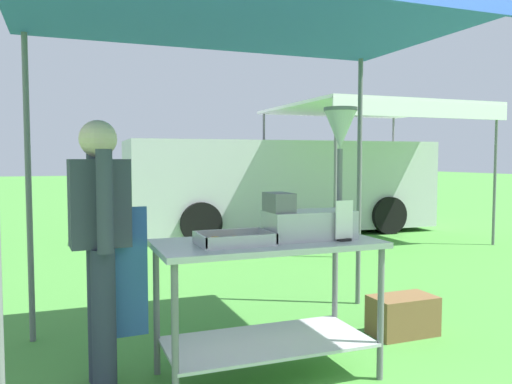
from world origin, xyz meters
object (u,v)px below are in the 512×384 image
donut_tray (234,241)px  donut_fryer (315,197)px  vendor (101,239)px  van_silver (279,185)px  stall_canopy (262,17)px  menu_sign (344,224)px  donut_cart (267,279)px  supply_crate (403,315)px  neighbour_tent (372,111)px

donut_tray → donut_fryer: 0.61m
vendor → van_silver: (3.63, 5.74, -0.02)m
stall_canopy → menu_sign: 1.39m
donut_tray → donut_fryer: size_ratio=0.52×
donut_cart → donut_fryer: size_ratio=1.65×
stall_canopy → menu_sign: stall_canopy is taller
menu_sign → stall_canopy: bearing=148.5°
supply_crate → stall_canopy: bearing=-169.1°
vendor → supply_crate: 2.39m
menu_sign → vendor: vendor is taller
menu_sign → supply_crate: bearing=31.7°
donut_cart → vendor: size_ratio=0.86×
donut_fryer → van_silver: size_ratio=0.15×
stall_canopy → neighbour_tent: 5.92m
stall_canopy → van_silver: size_ratio=0.53×
stall_canopy → donut_fryer: 1.18m
supply_crate → van_silver: size_ratio=0.09×
donut_tray → menu_sign: size_ratio=1.74×
stall_canopy → donut_fryer: stall_canopy is taller
van_silver → menu_sign: bearing=-109.8°
donut_tray → neighbour_tent: (4.04, 4.68, 1.30)m
donut_tray → neighbour_tent: size_ratio=0.14×
supply_crate → neighbour_tent: bearing=59.6°
menu_sign → supply_crate: size_ratio=0.50×
neighbour_tent → stall_canopy: bearing=-130.0°
supply_crate → vendor: bearing=-176.9°
donut_fryer → supply_crate: bearing=20.5°
donut_fryer → donut_cart: bearing=177.5°
donut_cart → van_silver: (2.65, 5.96, 0.25)m
donut_fryer → menu_sign: bearing=-53.0°
donut_cart → van_silver: bearing=66.0°
donut_fryer → van_silver: (2.33, 5.98, -0.26)m
menu_sign → vendor: 1.48m
donut_fryer → neighbour_tent: neighbour_tent is taller
stall_canopy → van_silver: bearing=65.7°
donut_tray → vendor: bearing=160.3°
supply_crate → donut_cart: bearing=-165.0°
donut_tray → donut_fryer: bearing=3.4°
van_silver → donut_fryer: bearing=-111.3°
stall_canopy → vendor: size_ratio=1.89×
stall_canopy → neighbour_tent: size_ratio=0.99×
donut_fryer → vendor: bearing=169.8°
donut_fryer → neighbour_tent: bearing=53.2°
stall_canopy → donut_cart: 1.64m
vendor → neighbour_tent: size_ratio=0.52×
vendor → van_silver: bearing=57.7°
menu_sign → neighbour_tent: size_ratio=0.08×
menu_sign → supply_crate: menu_sign is taller
donut_cart → neighbour_tent: bearing=50.6°
donut_cart → supply_crate: bearing=15.0°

